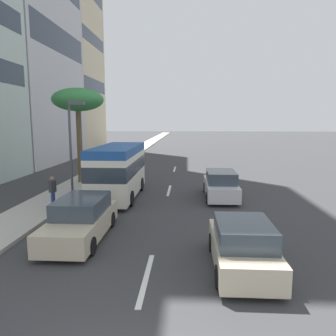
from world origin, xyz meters
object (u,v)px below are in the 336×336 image
pedestrian_near_lamp (53,190)px  palm_tree (78,101)px  car_third (221,185)px  car_second (81,219)px  minibus_lead (118,169)px  car_fourth (243,246)px  street_lamp (72,136)px

pedestrian_near_lamp → palm_tree: (6.75, 0.78, 4.85)m
car_third → pedestrian_near_lamp: size_ratio=2.95×
car_second → pedestrian_near_lamp: (3.96, 2.78, 0.24)m
minibus_lead → palm_tree: palm_tree is taller
car_third → palm_tree: size_ratio=0.69×
car_second → car_fourth: (-2.29, -5.78, -0.02)m
pedestrian_near_lamp → palm_tree: 8.35m
street_lamp → pedestrian_near_lamp: bearing=174.4°
palm_tree → street_lamp: 4.90m
car_second → street_lamp: bearing=-158.6°
car_second → street_lamp: size_ratio=0.87×
pedestrian_near_lamp → street_lamp: street_lamp is taller
car_third → street_lamp: (-0.51, 8.56, 2.88)m
street_lamp → palm_tree: bearing=13.6°
car_third → palm_tree: 11.48m
car_third → pedestrian_near_lamp: bearing=108.8°
car_second → car_third: 9.21m
car_fourth → palm_tree: (13.00, 9.33, 5.11)m
street_lamp → car_third: bearing=-86.6°
minibus_lead → car_third: minibus_lead is taller
car_third → car_fourth: car_third is taller
car_second → car_fourth: bearing=68.4°
palm_tree → car_third: bearing=-111.4°
minibus_lead → palm_tree: bearing=-137.8°
car_fourth → street_lamp: (8.74, 8.31, 2.92)m
car_second → pedestrian_near_lamp: bearing=-145.0°
car_third → car_fourth: bearing=178.4°
car_third → palm_tree: palm_tree is taller
car_second → car_fourth: 6.21m
car_fourth → palm_tree: size_ratio=0.62×
car_third → pedestrian_near_lamp: pedestrian_near_lamp is taller
car_second → car_third: (6.96, -6.03, 0.02)m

